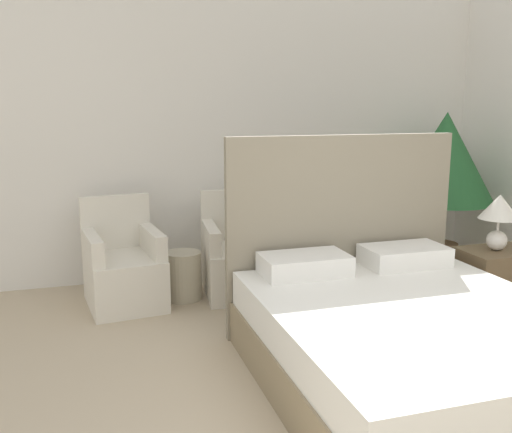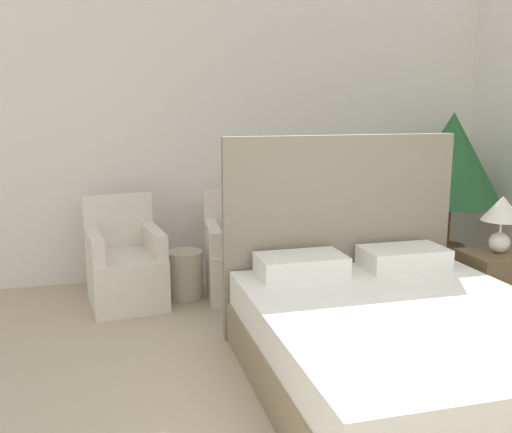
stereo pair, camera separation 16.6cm
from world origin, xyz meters
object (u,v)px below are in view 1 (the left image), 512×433
at_px(bed, 407,336).
at_px(armchair_near_window_left, 124,272).
at_px(side_table, 183,276).
at_px(nightstand, 496,285).
at_px(armchair_near_window_right, 239,262).
at_px(potted_palm, 445,162).
at_px(table_lamp, 499,213).

distance_m(bed, armchair_near_window_left, 2.45).
bearing_deg(side_table, nightstand, -27.80).
bearing_deg(armchair_near_window_right, nightstand, -28.82).
xyz_separation_m(potted_palm, nightstand, (-0.38, -1.29, -0.83)).
bearing_deg(armchair_near_window_left, armchair_near_window_right, -6.60).
distance_m(armchair_near_window_right, potted_palm, 2.29).
height_order(bed, table_lamp, bed).
xyz_separation_m(armchair_near_window_left, nightstand, (2.76, -1.20, -0.00)).
bearing_deg(nightstand, armchair_near_window_right, 145.73).
bearing_deg(potted_palm, armchair_near_window_right, -177.59).
xyz_separation_m(nightstand, table_lamp, (-0.02, 0.01, 0.58)).
bearing_deg(potted_palm, side_table, -177.89).
distance_m(bed, nightstand, 1.42).
bearing_deg(table_lamp, armchair_near_window_right, 145.55).
distance_m(armchair_near_window_left, potted_palm, 3.25).
distance_m(table_lamp, side_table, 2.62).
distance_m(armchair_near_window_left, armchair_near_window_right, 1.00).
bearing_deg(nightstand, bed, -149.94).
bearing_deg(nightstand, armchair_near_window_left, 156.53).
bearing_deg(table_lamp, side_table, 152.10).
distance_m(armchair_near_window_left, side_table, 0.51).
xyz_separation_m(armchair_near_window_right, side_table, (-0.50, -0.01, -0.07)).
bearing_deg(nightstand, potted_palm, 73.76).
xyz_separation_m(armchair_near_window_left, table_lamp, (2.74, -1.19, 0.58)).
height_order(armchair_near_window_right, table_lamp, table_lamp).
height_order(nightstand, table_lamp, table_lamp).
bearing_deg(side_table, bed, -61.56).
relative_size(armchair_near_window_right, nightstand, 1.58).
height_order(potted_palm, nightstand, potted_palm).
bearing_deg(bed, armchair_near_window_left, 128.72).
height_order(armchair_near_window_left, armchair_near_window_right, same).
distance_m(potted_palm, nightstand, 1.58).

